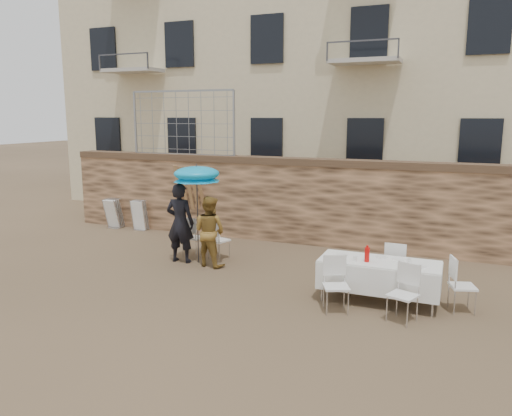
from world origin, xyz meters
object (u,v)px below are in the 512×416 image
at_px(table_chair_front_right, 403,294).
at_px(chair_stack_right, 141,215).
at_px(table_chair_side, 463,285).
at_px(couple_chair_left, 193,236).
at_px(table_chair_back, 396,266).
at_px(couple_chair_right, 219,239).
at_px(table_chair_front_left, 336,285).
at_px(soda_bottle, 367,255).
at_px(woman_dress, 209,231).
at_px(chair_stack_left, 116,212).
at_px(banquet_table, 379,263).
at_px(umbrella, 197,177).
at_px(man_suit, 180,223).

bearing_deg(table_chair_front_right, chair_stack_right, 174.07).
bearing_deg(table_chair_side, table_chair_front_right, 116.39).
distance_m(couple_chair_left, chair_stack_right, 3.32).
bearing_deg(table_chair_back, table_chair_side, 150.80).
bearing_deg(table_chair_back, couple_chair_right, -6.96).
xyz_separation_m(table_chair_front_left, table_chair_front_right, (1.10, 0.00, 0.00)).
bearing_deg(table_chair_front_left, couple_chair_right, 123.13).
distance_m(soda_bottle, table_chair_front_right, 1.02).
xyz_separation_m(woman_dress, couple_chair_right, (-0.05, 0.55, -0.31)).
bearing_deg(chair_stack_left, banquet_table, -21.25).
xyz_separation_m(umbrella, soda_bottle, (4.01, -1.08, -1.08)).
xyz_separation_m(umbrella, couple_chair_right, (0.30, 0.45, -1.51)).
xyz_separation_m(man_suit, umbrella, (0.40, 0.10, 1.07)).
height_order(soda_bottle, chair_stack_left, soda_bottle).
xyz_separation_m(couple_chair_left, table_chair_side, (6.01, -1.28, 0.00)).
height_order(table_chair_side, chair_stack_right, table_chair_side).
distance_m(couple_chair_left, couple_chair_right, 0.70).
height_order(umbrella, soda_bottle, umbrella).
xyz_separation_m(table_chair_front_right, chair_stack_right, (-7.87, 3.97, -0.02)).
bearing_deg(couple_chair_right, chair_stack_left, -6.28).
bearing_deg(banquet_table, man_suit, 169.80).
distance_m(banquet_table, chair_stack_left, 8.87).
distance_m(couple_chair_right, banquet_table, 4.15).
xyz_separation_m(woman_dress, banquet_table, (3.86, -0.83, -0.06)).
bearing_deg(table_chair_side, couple_chair_right, 59.48).
distance_m(couple_chair_right, chair_stack_left, 4.73).
xyz_separation_m(man_suit, table_chair_front_left, (4.01, -1.58, -0.44)).
bearing_deg(table_chair_front_right, chair_stack_left, 176.48).
bearing_deg(woman_dress, man_suit, 10.29).
relative_size(table_chair_front_left, table_chair_front_right, 1.00).
height_order(couple_chair_right, table_chair_side, same).
height_order(banquet_table, soda_bottle, soda_bottle).
distance_m(table_chair_front_right, table_chair_back, 1.58).
bearing_deg(woman_dress, banquet_table, 178.16).
xyz_separation_m(couple_chair_left, table_chair_front_right, (5.11, -2.13, 0.00)).
xyz_separation_m(man_suit, table_chair_back, (4.81, -0.03, -0.44)).
bearing_deg(table_chair_front_left, table_chair_back, 38.61).
bearing_deg(chair_stack_right, table_chair_front_right, -26.75).
xyz_separation_m(woman_dress, chair_stack_right, (-3.51, 2.39, -0.33)).
bearing_deg(couple_chair_right, table_chair_front_right, 170.78).
distance_m(couple_chair_right, soda_bottle, 4.03).
height_order(table_chair_front_right, table_chair_side, same).
relative_size(couple_chair_left, banquet_table, 0.46).
relative_size(woman_dress, chair_stack_left, 1.72).
distance_m(woman_dress, umbrella, 1.25).
relative_size(woman_dress, chair_stack_right, 1.72).
bearing_deg(chair_stack_right, table_chair_back, -17.70).
bearing_deg(couple_chair_right, table_chair_side, -176.98).
distance_m(umbrella, table_chair_side, 5.86).
height_order(table_chair_back, chair_stack_right, table_chair_back).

